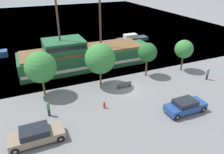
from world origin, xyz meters
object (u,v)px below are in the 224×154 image
at_px(bench_promenade_east, 124,85).
at_px(pedestrian_walking_near, 208,74).
at_px(fire_hydrant, 104,105).
at_px(parked_car_curb_front, 36,135).
at_px(parked_car_curb_mid, 185,106).
at_px(moored_boat_dockside, 132,38).
at_px(pedestrian_walking_far, 49,109).
at_px(pirate_ship, 82,56).

height_order(bench_promenade_east, pedestrian_walking_near, pedestrian_walking_near).
distance_m(fire_hydrant, bench_promenade_east, 5.20).
height_order(parked_car_curb_front, parked_car_curb_mid, parked_car_curb_mid).
relative_size(parked_car_curb_mid, pedestrian_walking_near, 2.57).
xyz_separation_m(fire_hydrant, pedestrian_walking_near, (15.53, 0.77, 0.46)).
relative_size(moored_boat_dockside, parked_car_curb_front, 1.45).
height_order(bench_promenade_east, pedestrian_walking_far, pedestrian_walking_far).
distance_m(bench_promenade_east, pedestrian_walking_near, 11.72).
xyz_separation_m(moored_boat_dockside, bench_promenade_east, (-10.75, -17.96, -0.12)).
xyz_separation_m(bench_promenade_east, pedestrian_walking_near, (11.45, -2.46, 0.43)).
bearing_deg(fire_hydrant, moored_boat_dockside, 55.01).
height_order(parked_car_curb_mid, pedestrian_walking_near, pedestrian_walking_near).
bearing_deg(parked_car_curb_mid, moored_boat_dockside, 73.97).
bearing_deg(parked_car_curb_front, parked_car_curb_mid, -6.28).
relative_size(bench_promenade_east, pedestrian_walking_near, 1.03).
bearing_deg(parked_car_curb_front, pedestrian_walking_far, 64.97).
distance_m(moored_boat_dockside, bench_promenade_east, 20.93).
bearing_deg(fire_hydrant, pedestrian_walking_near, 2.83).
relative_size(pirate_ship, fire_hydrant, 26.83).
relative_size(pirate_ship, parked_car_curb_front, 4.39).
bearing_deg(pedestrian_walking_far, moored_boat_dockside, 44.50).
relative_size(parked_car_curb_front, pedestrian_walking_far, 2.89).
bearing_deg(pedestrian_walking_far, bench_promenade_east, 13.04).
distance_m(parked_car_curb_front, pedestrian_walking_near, 23.12).
bearing_deg(pirate_ship, fire_hydrant, -95.76).
bearing_deg(pirate_ship, bench_promenade_east, -72.37).
bearing_deg(moored_boat_dockside, pedestrian_walking_near, -88.03).
xyz_separation_m(parked_car_curb_mid, fire_hydrant, (-7.55, 4.12, -0.33)).
xyz_separation_m(parked_car_curb_mid, pedestrian_walking_far, (-13.32, 5.07, 0.08)).
bearing_deg(pedestrian_walking_near, bench_promenade_east, 167.88).
xyz_separation_m(parked_car_curb_front, bench_promenade_east, (11.44, 5.71, -0.29)).
distance_m(pedestrian_walking_near, pedestrian_walking_far, 21.29).
xyz_separation_m(parked_car_curb_mid, pedestrian_walking_near, (7.97, 4.89, 0.13)).
height_order(fire_hydrant, pedestrian_walking_near, pedestrian_walking_near).
height_order(moored_boat_dockside, fire_hydrant, moored_boat_dockside).
xyz_separation_m(pirate_ship, bench_promenade_east, (2.85, -8.96, -1.28)).
distance_m(parked_car_curb_mid, pedestrian_walking_near, 9.35).
relative_size(bench_promenade_east, pedestrian_walking_far, 1.09).
bearing_deg(parked_car_curb_mid, fire_hydrant, 151.39).
bearing_deg(pedestrian_walking_near, parked_car_curb_front, -171.93).
xyz_separation_m(pedestrian_walking_near, pedestrian_walking_far, (-21.29, 0.18, -0.06)).
distance_m(pirate_ship, bench_promenade_east, 9.48).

